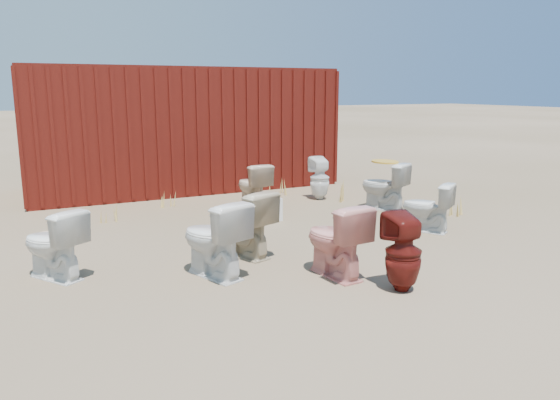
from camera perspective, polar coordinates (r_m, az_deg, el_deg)
name	(u,v)px	position (r m, az deg, el deg)	size (l,w,h in m)	color
ground	(301,252)	(6.86, 2.24, -5.41)	(100.00, 100.00, 0.00)	brown
shipping_container	(180,128)	(11.42, -10.42, 7.37)	(6.00, 2.40, 2.40)	#450F0B
toilet_front_a	(53,244)	(6.28, -22.64, -4.27)	(0.43, 0.75, 0.77)	white
toilet_front_pink	(335,240)	(5.91, 5.80, -4.15)	(0.46, 0.80, 0.82)	#E88E86
toilet_front_c	(213,239)	(5.90, -6.99, -4.03)	(0.47, 0.83, 0.85)	white
toilet_front_maroon	(403,252)	(5.59, 12.74, -5.37)	(0.36, 0.37, 0.80)	#5A140F
toilet_front_e	(427,207)	(7.99, 15.10, -0.72)	(0.40, 0.70, 0.71)	white
toilet_back_beige_left	(244,223)	(6.59, -3.83, -2.43)	(0.46, 0.81, 0.82)	#BEAD8B
toilet_back_beige_right	(253,186)	(9.26, -2.86, 1.50)	(0.43, 0.75, 0.77)	beige
toilet_back_yellowlid	(384,186)	(9.29, 10.80, 1.44)	(0.45, 0.78, 0.80)	silver
toilet_back_e	(320,178)	(10.00, 4.16, 2.29)	(0.35, 0.36, 0.78)	white
yellow_lid	(385,162)	(9.23, 10.90, 3.96)	(0.40, 0.51, 0.03)	gold
loose_tank	(265,210)	(8.38, -1.54, -1.02)	(0.50, 0.20, 0.35)	silver
loose_lid_near	(228,215)	(8.77, -5.44, -1.59)	(0.38, 0.49, 0.02)	beige
loose_lid_far	(51,235)	(8.20, -22.80, -3.40)	(0.36, 0.47, 0.02)	beige
weed_clump_a	(113,214)	(8.65, -17.01, -1.43)	(0.36, 0.36, 0.26)	tan
weed_clump_b	(243,205)	(8.92, -3.84, -0.53)	(0.32, 0.32, 0.27)	tan
weed_clump_c	(341,192)	(9.98, 6.43, 0.88)	(0.36, 0.36, 0.32)	tan
weed_clump_d	(169,200)	(9.48, -11.56, 0.00)	(0.30, 0.30, 0.27)	tan
weed_clump_e	(279,188)	(10.46, -0.13, 1.31)	(0.34, 0.34, 0.27)	tan
weed_clump_f	(457,208)	(9.17, 17.96, -0.76)	(0.28, 0.28, 0.26)	tan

